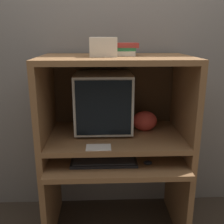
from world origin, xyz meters
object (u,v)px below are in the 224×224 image
object	(u,v)px
keyboard	(104,163)
storage_box	(103,47)
mouse	(148,163)
snack_bag	(145,121)
crt_monitor	(103,102)
book_stack	(124,49)

from	to	relation	value
keyboard	storage_box	distance (m)	0.78
keyboard	storage_box	world-z (taller)	storage_box
keyboard	storage_box	size ratio (longest dim) A/B	2.55
mouse	snack_bag	size ratio (longest dim) A/B	0.32
snack_bag	mouse	bearing A→B (deg)	-93.38
mouse	snack_bag	xyz separation A→B (m)	(0.02, 0.28, 0.21)
crt_monitor	mouse	world-z (taller)	crt_monitor
book_stack	snack_bag	bearing A→B (deg)	7.29
keyboard	book_stack	world-z (taller)	book_stack
keyboard	storage_box	xyz separation A→B (m)	(0.00, 0.17, 0.76)
keyboard	snack_bag	world-z (taller)	snack_bag
keyboard	snack_bag	xyz separation A→B (m)	(0.32, 0.26, 0.21)
mouse	keyboard	bearing A→B (deg)	177.31
keyboard	book_stack	xyz separation A→B (m)	(0.15, 0.24, 0.74)
snack_bag	storage_box	distance (m)	0.64
mouse	book_stack	bearing A→B (deg)	120.79
crt_monitor	mouse	distance (m)	0.55
storage_box	keyboard	bearing A→B (deg)	-91.44
crt_monitor	book_stack	distance (m)	0.41
snack_bag	book_stack	xyz separation A→B (m)	(-0.17, -0.02, 0.53)
storage_box	snack_bag	bearing A→B (deg)	17.51
book_stack	storage_box	size ratio (longest dim) A/B	1.04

